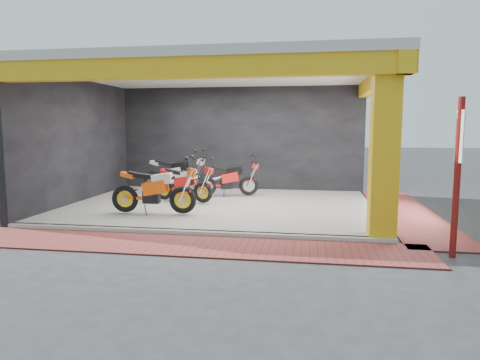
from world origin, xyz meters
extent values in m
plane|color=#2D2D30|center=(0.00, 0.00, 0.00)|extent=(80.00, 80.00, 0.00)
cube|color=silver|center=(0.00, 2.00, 0.05)|extent=(8.00, 6.00, 0.10)
cube|color=beige|center=(0.00, 2.00, 3.60)|extent=(8.40, 6.40, 0.20)
cube|color=black|center=(0.00, 5.10, 1.75)|extent=(8.20, 0.20, 3.50)
cube|color=black|center=(-4.10, 2.00, 1.75)|extent=(0.20, 6.20, 3.50)
cube|color=gold|center=(3.75, -0.75, 1.75)|extent=(0.50, 0.50, 3.50)
cube|color=gold|center=(0.00, -1.00, 3.30)|extent=(8.40, 0.30, 0.40)
cube|color=gold|center=(4.00, 2.00, 3.30)|extent=(0.30, 6.40, 0.40)
cube|color=silver|center=(0.00, -1.02, 0.05)|extent=(8.00, 0.20, 0.10)
cube|color=brown|center=(0.00, -1.80, 0.01)|extent=(9.00, 1.40, 0.03)
cube|color=brown|center=(4.80, 2.00, 0.01)|extent=(1.40, 7.00, 0.03)
cylinder|color=maroon|center=(4.75, -1.75, 1.32)|extent=(0.11, 0.11, 2.65)
cube|color=white|center=(4.75, -1.75, 2.01)|extent=(0.02, 0.37, 0.85)
camera|label=1|loc=(2.35, -9.17, 2.15)|focal=32.00mm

